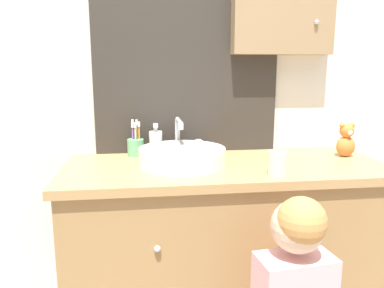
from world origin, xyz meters
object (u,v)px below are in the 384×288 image
object	(u,v)px
toothbrush_holder	(136,146)
soap_dispenser	(156,143)
teddy_bear	(346,141)
drinking_cup	(278,163)
sink_basin	(183,155)

from	to	relation	value
toothbrush_holder	soap_dispenser	size ratio (longest dim) A/B	1.12
soap_dispenser	teddy_bear	distance (m)	0.88
drinking_cup	sink_basin	bearing A→B (deg)	148.60
sink_basin	soap_dispenser	world-z (taller)	sink_basin
sink_basin	soap_dispenser	bearing A→B (deg)	118.65
soap_dispenser	drinking_cup	distance (m)	0.60
sink_basin	drinking_cup	world-z (taller)	sink_basin
soap_dispenser	drinking_cup	bearing A→B (deg)	-41.93
sink_basin	drinking_cup	bearing A→B (deg)	-31.40
drinking_cup	soap_dispenser	bearing A→B (deg)	138.07
drinking_cup	teddy_bear	bearing A→B (deg)	31.64
toothbrush_holder	drinking_cup	bearing A→B (deg)	-36.45
teddy_bear	drinking_cup	size ratio (longest dim) A/B	1.71
sink_basin	soap_dispenser	distance (m)	0.22
teddy_bear	soap_dispenser	bearing A→B (deg)	170.83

